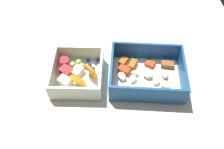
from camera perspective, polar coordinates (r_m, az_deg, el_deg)
The scene contains 4 objects.
table_surface at distance 65.25cm, azimuth 1.32°, elevation -1.87°, with size 80.00×80.00×2.00cm, color beige.
pasta_container at distance 63.65cm, azimuth 8.06°, elevation -0.12°, with size 20.77×17.47×6.28cm.
fruit_bowl at distance 63.90cm, azimuth -8.22°, elevation 0.20°, with size 14.32×15.24×5.62cm.
candy_bar at distance 71.22cm, azimuth 4.18°, elevation 5.98°, with size 7.00×2.40×1.20cm, color #51197A.
Camera 1 is at (-4.05, -38.34, 53.64)cm, focal length 38.39 mm.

